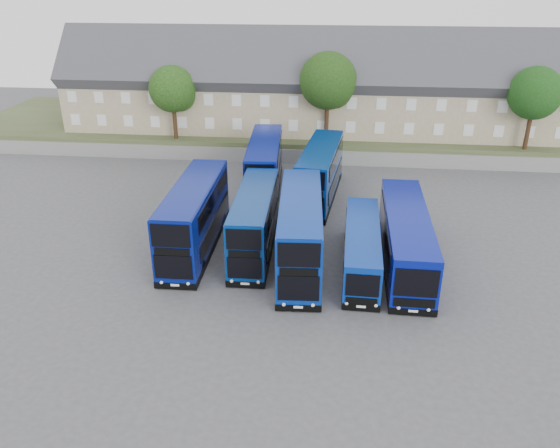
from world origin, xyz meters
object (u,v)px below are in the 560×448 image
Objects in this scene: dd_front_mid at (255,223)px; tree_mid at (329,83)px; tree_east at (536,95)px; dd_front_left at (195,218)px; coach_east_a at (362,249)px; tree_west at (174,91)px.

tree_mid is at bearing 76.47° from dd_front_mid.
dd_front_left is at bearing -143.77° from tree_east.
dd_front_mid reaches higher than coach_east_a.
tree_west is at bearing -180.00° from tree_east.
coach_east_a is 1.18× the size of tree_mid.
coach_east_a is 1.33× the size of tree_east.
tree_mid is 20.02m from tree_east.
dd_front_mid is 1.19× the size of tree_mid.
tree_mid is 1.12× the size of tree_east.
tree_west reaches higher than coach_east_a.
tree_east is at bearing 0.00° from tree_west.
dd_front_left is 22.78m from tree_west.
coach_east_a is 1.42× the size of tree_west.
dd_front_left reaches higher than coach_east_a.
dd_front_left is 1.10× the size of coach_east_a.
tree_east is (28.77, 21.08, 5.06)m from dd_front_left.
dd_front_left is at bearing 179.92° from dd_front_mid.
dd_front_left is at bearing 172.86° from coach_east_a.
tree_east is at bearing 38.83° from dd_front_mid.
tree_mid reaches higher than dd_front_left.
tree_east is at bearing 35.16° from dd_front_left.
coach_east_a is (7.48, -1.87, -0.68)m from dd_front_mid.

